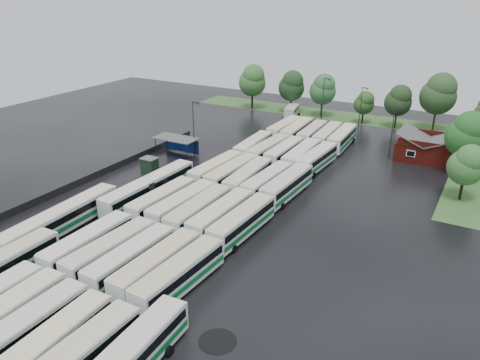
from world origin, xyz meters
The scene contains 55 objects.
ground centered at (0.00, 0.00, 0.00)m, with size 160.00×160.00×0.00m, color black.
brick_building centered at (24.00, 42.77, 1.87)m, with size 10.07×8.60×5.39m.
wash_shed centered at (-17.20, 22.02, 2.99)m, with size 8.20×4.20×3.58m.
utility_hut centered at (-16.20, 12.60, 1.32)m, with size 2.70×2.20×2.62m.
grass_strip_north centered at (2.00, 64.80, 0.01)m, with size 80.00×10.00×0.01m, color #38622B.
west_fence centered at (-22.20, 8.00, 0.60)m, with size 0.10×50.00×1.20m, color #2D2D30.
bus_r0c1 centered at (-1.26, -25.72, 1.93)m, with size 3.13×12.71×3.51m.
bus_r0c2 centered at (1.83, -25.85, 1.91)m, with size 2.68×12.48×3.47m.
bus_r0c3 centered at (5.28, -25.97, 1.89)m, with size 3.13×12.45×3.44m.
bus_r1c0 centered at (-4.57, -12.40, 1.92)m, with size 2.70×12.52×3.48m.
bus_r1c1 centered at (-1.18, -12.25, 1.91)m, with size 3.21×12.56×3.46m.
bus_r1c2 centered at (1.96, -12.39, 1.89)m, with size 2.90×12.41×3.44m.
bus_r1c3 centered at (5.34, -12.07, 1.92)m, with size 2.94×12.62×3.50m.
bus_r1c4 centered at (8.45, -12.30, 1.93)m, with size 3.25×12.73×3.51m.
bus_r2c0 centered at (-4.53, 1.36, 1.88)m, with size 3.07×12.36×3.41m.
bus_r2c1 centered at (-1.15, 1.53, 1.91)m, with size 3.16×12.59×3.48m.
bus_r2c2 centered at (1.89, 1.10, 1.93)m, with size 2.70×12.62×3.51m.
bus_r2c3 centered at (5.18, 1.43, 1.94)m, with size 2.93×12.71×3.52m.
bus_r2c4 centered at (8.43, 1.20, 1.94)m, with size 3.10×12.76×3.53m.
bus_r3c0 centered at (-4.23, 15.12, 1.89)m, with size 3.19×12.48×3.44m.
bus_r3c1 centered at (-1.15, 14.95, 1.92)m, with size 3.10×12.64×3.49m.
bus_r3c2 centered at (2.02, 14.61, 1.92)m, with size 3.16×12.62×3.49m.
bus_r3c3 centered at (5.33, 14.66, 1.87)m, with size 3.15×12.31×3.40m.
bus_r3c4 centered at (8.56, 14.78, 1.95)m, with size 3.16×12.82×3.54m.
bus_r4c0 centered at (-4.54, 28.72, 1.87)m, with size 3.20×12.32×3.40m.
bus_r4c1 centered at (-1.17, 28.34, 1.90)m, with size 3.22×12.51×3.45m.
bus_r4c2 centered at (1.90, 28.55, 1.84)m, with size 2.69×12.08×3.35m.
bus_r4c3 centered at (5.39, 28.18, 1.93)m, with size 2.93×12.66×3.51m.
bus_r4c4 centered at (8.26, 28.08, 1.88)m, with size 3.23×12.39×3.41m.
bus_r5c0 centered at (-4.32, 42.24, 1.87)m, with size 2.75×12.27×3.41m.
bus_r5c1 centered at (-1.29, 41.74, 1.94)m, with size 3.14×12.73×3.52m.
bus_r5c2 centered at (2.05, 41.86, 1.85)m, with size 3.00×12.19×3.37m.
bus_r5c3 centered at (5.27, 41.86, 1.89)m, with size 3.13×12.41×3.43m.
bus_r5c4 centered at (8.32, 41.78, 1.91)m, with size 3.14×12.55×3.47m.
artic_bus_west_b centered at (-9.08, 4.06, 1.89)m, with size 3.07×18.45×3.41m.
artic_bus_west_c centered at (-12.37, -9.62, 1.90)m, with size 3.30×18.58×3.43m.
minibus centered at (-9.35, 57.40, 1.60)m, with size 3.70×6.95×2.88m.
tree_north_0 centered at (-21.84, 60.74, 7.41)m, with size 6.95×6.95×11.52m.
tree_north_1 centered at (-11.49, 61.91, 6.86)m, with size 6.44×6.44×10.66m.
tree_north_2 centered at (-3.41, 62.17, 6.76)m, with size 6.35×6.35×10.51m.
tree_north_3 centered at (7.13, 60.96, 4.95)m, with size 4.66×4.65×7.70m.
tree_north_4 centered at (14.60, 60.98, 6.35)m, with size 5.96×5.96×9.88m.
tree_north_5 centered at (22.37, 63.22, 8.26)m, with size 7.75×7.75×12.83m.
tree_east_0 centered at (31.76, 26.85, 5.67)m, with size 5.32×5.32×8.81m.
tree_east_1 centered at (30.49, 37.93, 7.15)m, with size 6.71×6.71×11.11m.
tree_east_2 centered at (31.13, 45.20, 6.07)m, with size 5.69×5.69×9.43m.
lamp_post_ne centered at (18.10, 40.32, 5.83)m, with size 1.55×0.30×10.04m.
lamp_post_nw centered at (-14.10, 23.29, 6.06)m, with size 1.61×0.31×10.44m.
lamp_post_back_w centered at (-0.53, 54.59, 6.31)m, with size 1.67×0.33×10.86m.
lamp_post_back_e centered at (7.82, 55.63, 5.52)m, with size 1.46×0.29×9.50m.
puddle_0 centered at (-3.06, -22.15, 0.00)m, with size 3.53×3.53×0.01m, color black.
puddle_1 centered at (8.23, -21.88, 0.00)m, with size 3.37×3.37×0.01m, color black.
puddle_2 centered at (-10.97, 0.41, 0.00)m, with size 7.56×7.56×0.01m, color black.
puddle_3 centered at (5.66, -2.37, 0.00)m, with size 4.34×4.34×0.01m, color black.
puddle_4 centered at (15.99, -16.87, 0.00)m, with size 3.57×3.57×0.01m, color black.
Camera 1 is at (34.23, -44.99, 29.92)m, focal length 35.00 mm.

